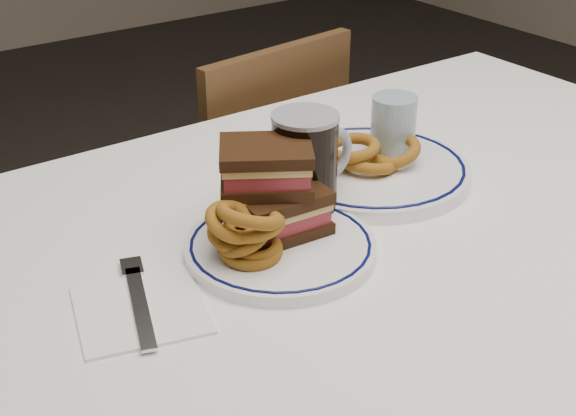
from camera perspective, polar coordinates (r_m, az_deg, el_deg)
dining_table at (r=1.16m, az=7.23°, el=-4.77°), size 1.27×0.87×0.75m
chair_far at (r=1.77m, az=-2.91°, el=0.45°), size 0.43×0.43×0.82m
main_plate at (r=0.99m, az=-0.54°, el=-2.79°), size 0.24×0.24×0.02m
reuben_sandwich at (r=0.99m, az=-1.10°, el=1.37°), size 0.14×0.13×0.12m
onion_rings_main at (r=0.95m, az=-2.98°, el=-1.62°), size 0.10×0.10×0.09m
ketchup_ramekin at (r=1.04m, az=-3.30°, el=0.17°), size 0.05×0.05×0.03m
beer_mug at (r=1.05m, az=1.32°, el=3.06°), size 0.13×0.09×0.15m
water_glass at (r=1.22m, az=7.47°, el=5.48°), size 0.07×0.07×0.11m
far_plate at (r=1.19m, az=5.86°, el=2.74°), size 0.29×0.29×0.02m
onion_rings_far at (r=1.17m, az=5.95°, el=3.84°), size 0.14×0.11×0.06m
napkin_fork at (r=0.91m, az=-10.47°, el=-6.97°), size 0.17×0.19×0.01m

